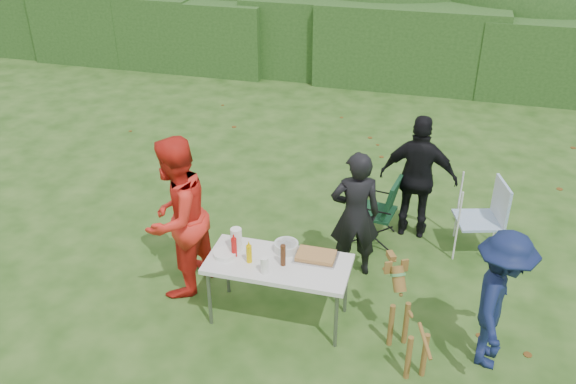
% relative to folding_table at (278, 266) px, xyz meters
% --- Properties ---
extents(ground, '(80.00, 80.00, 0.00)m').
position_rel_folding_table_xyz_m(ground, '(-0.24, 0.18, -0.69)').
color(ground, '#1E4211').
extents(hedge_row, '(22.00, 1.40, 1.70)m').
position_rel_folding_table_xyz_m(hedge_row, '(-0.24, 8.18, 0.16)').
color(hedge_row, '#23471C').
rests_on(hedge_row, ground).
extents(folding_table, '(1.50, 0.70, 0.74)m').
position_rel_folding_table_xyz_m(folding_table, '(0.00, 0.00, 0.00)').
color(folding_table, silver).
rests_on(folding_table, ground).
extents(person_cook, '(0.67, 0.54, 1.60)m').
position_rel_folding_table_xyz_m(person_cook, '(0.63, 1.04, 0.11)').
color(person_cook, black).
rests_on(person_cook, ground).
extents(person_red_jacket, '(0.88, 1.04, 1.89)m').
position_rel_folding_table_xyz_m(person_red_jacket, '(-1.23, 0.23, 0.26)').
color(person_red_jacket, red).
rests_on(person_red_jacket, ground).
extents(person_black_puffy, '(1.00, 0.45, 1.67)m').
position_rel_folding_table_xyz_m(person_black_puffy, '(1.27, 2.09, 0.15)').
color(person_black_puffy, black).
rests_on(person_black_puffy, ground).
extents(child, '(0.66, 1.02, 1.49)m').
position_rel_folding_table_xyz_m(child, '(2.20, -0.07, 0.06)').
color(child, '#111B42').
rests_on(child, ground).
extents(dog, '(0.76, 1.00, 0.88)m').
position_rel_folding_table_xyz_m(dog, '(1.40, -0.28, -0.24)').
color(dog, brown).
rests_on(dog, ground).
extents(camping_chair, '(0.64, 0.64, 0.90)m').
position_rel_folding_table_xyz_m(camping_chair, '(0.77, 1.84, -0.24)').
color(camping_chair, '#11371F').
rests_on(camping_chair, ground).
extents(lawn_chair, '(0.72, 0.72, 0.98)m').
position_rel_folding_table_xyz_m(lawn_chair, '(2.06, 1.88, -0.19)').
color(lawn_chair, teal).
rests_on(lawn_chair, ground).
extents(food_tray, '(0.45, 0.30, 0.02)m').
position_rel_folding_table_xyz_m(food_tray, '(0.36, 0.17, 0.06)').
color(food_tray, '#B7B7BA').
rests_on(food_tray, folding_table).
extents(focaccia_bread, '(0.40, 0.26, 0.04)m').
position_rel_folding_table_xyz_m(focaccia_bread, '(0.36, 0.17, 0.09)').
color(focaccia_bread, '#AD7941').
rests_on(focaccia_bread, food_tray).
extents(mustard_bottle, '(0.06, 0.06, 0.20)m').
position_rel_folding_table_xyz_m(mustard_bottle, '(-0.29, -0.07, 0.15)').
color(mustard_bottle, '#E2B500').
rests_on(mustard_bottle, folding_table).
extents(ketchup_bottle, '(0.06, 0.06, 0.22)m').
position_rel_folding_table_xyz_m(ketchup_bottle, '(-0.48, -0.01, 0.16)').
color(ketchup_bottle, red).
rests_on(ketchup_bottle, folding_table).
extents(beer_bottle, '(0.06, 0.06, 0.24)m').
position_rel_folding_table_xyz_m(beer_bottle, '(0.06, -0.03, 0.17)').
color(beer_bottle, '#47230F').
rests_on(beer_bottle, folding_table).
extents(paper_towel_roll, '(0.12, 0.12, 0.26)m').
position_rel_folding_table_xyz_m(paper_towel_roll, '(-0.49, 0.11, 0.18)').
color(paper_towel_roll, white).
rests_on(paper_towel_roll, folding_table).
extents(cup_stack, '(0.08, 0.08, 0.18)m').
position_rel_folding_table_xyz_m(cup_stack, '(-0.08, -0.21, 0.14)').
color(cup_stack, white).
rests_on(cup_stack, folding_table).
extents(pasta_bowl, '(0.26, 0.26, 0.10)m').
position_rel_folding_table_xyz_m(pasta_bowl, '(0.03, 0.22, 0.10)').
color(pasta_bowl, silver).
rests_on(pasta_bowl, folding_table).
extents(plate_stack, '(0.24, 0.24, 0.05)m').
position_rel_folding_table_xyz_m(plate_stack, '(-0.57, -0.04, 0.08)').
color(plate_stack, white).
rests_on(plate_stack, folding_table).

